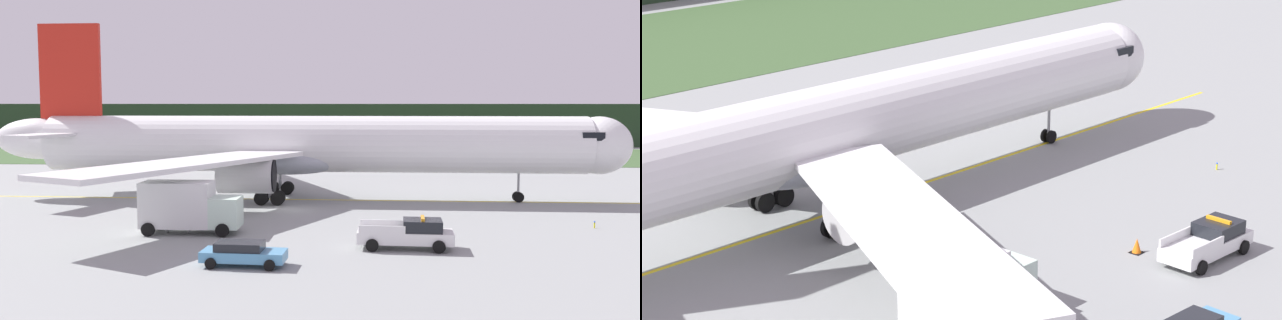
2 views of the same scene
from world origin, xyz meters
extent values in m
plane|color=gray|center=(0.00, 0.00, 0.00)|extent=(320.00, 320.00, 0.00)
cube|color=yellow|center=(1.91, 5.69, 0.00)|extent=(75.97, 1.66, 0.01)
cylinder|color=silver|center=(1.91, 5.69, 5.00)|extent=(47.56, 5.82, 4.98)
ellipsoid|color=silver|center=(26.64, 5.24, 5.00)|extent=(5.56, 5.07, 4.98)
ellipsoid|color=#A6ACB9|center=(-0.47, 5.73, 3.63)|extent=(11.54, 5.43, 2.74)
cube|color=black|center=(25.44, 5.27, 5.87)|extent=(1.88, 4.76, 0.70)
cylinder|color=#B5B5B5|center=(-2.64, 12.83, 2.93)|extent=(4.41, 2.91, 2.83)
cylinder|color=black|center=(-0.41, 12.79, 2.93)|extent=(0.17, 2.61, 2.61)
cube|color=silver|center=(-6.11, -6.77, 4.38)|extent=(14.86, 23.12, 0.35)
cylinder|color=#B5B5B5|center=(-2.89, -1.29, 2.93)|extent=(4.41, 2.91, 2.83)
cylinder|color=black|center=(-0.66, -1.33, 2.93)|extent=(0.17, 2.61, 2.61)
cylinder|color=gray|center=(19.95, 5.36, 1.71)|extent=(0.20, 0.20, 2.51)
cylinder|color=black|center=(19.95, 5.62, 0.45)|extent=(0.90, 0.24, 0.90)
cylinder|color=black|center=(19.94, 5.10, 0.45)|extent=(0.90, 0.24, 0.90)
cylinder|color=gray|center=(-1.41, 8.98, 1.86)|extent=(0.28, 0.28, 2.51)
cylinder|color=black|center=(-0.72, 8.62, 0.60)|extent=(1.21, 0.32, 1.20)
cylinder|color=black|center=(-0.70, 9.32, 0.60)|extent=(1.21, 0.32, 1.20)
cylinder|color=black|center=(-2.12, 8.64, 0.60)|extent=(1.21, 0.32, 1.20)
cylinder|color=black|center=(-2.10, 9.34, 0.60)|extent=(1.21, 0.32, 1.20)
cylinder|color=gray|center=(-1.52, 2.51, 1.86)|extent=(0.28, 0.28, 2.51)
cylinder|color=black|center=(-0.82, 2.85, 0.60)|extent=(1.21, 0.32, 1.20)
cylinder|color=black|center=(-0.83, 2.15, 0.60)|extent=(1.21, 0.32, 1.20)
cylinder|color=black|center=(-2.22, 2.87, 0.60)|extent=(1.21, 0.32, 1.20)
cylinder|color=black|center=(-2.23, 2.17, 0.60)|extent=(1.21, 0.32, 1.20)
cube|color=silver|center=(8.75, -13.61, 0.73)|extent=(5.77, 2.35, 0.70)
cube|color=black|center=(9.77, -13.66, 1.43)|extent=(2.37, 2.00, 0.70)
cube|color=silver|center=(7.45, -12.57, 1.31)|extent=(2.72, 0.25, 0.45)
cube|color=silver|center=(7.34, -14.50, 1.31)|extent=(2.72, 0.25, 0.45)
cube|color=orange|center=(9.77, -13.66, 1.86)|extent=(0.28, 1.43, 0.16)
cylinder|color=black|center=(10.73, -12.68, 0.38)|extent=(0.77, 0.28, 0.76)
cylinder|color=black|center=(10.62, -14.75, 0.38)|extent=(0.77, 0.28, 0.76)
cylinder|color=black|center=(6.89, -12.46, 0.38)|extent=(0.77, 0.28, 0.76)
cylinder|color=black|center=(6.77, -14.54, 0.38)|extent=(0.77, 0.28, 0.76)
cube|color=silver|center=(-2.78, -9.81, 1.45)|extent=(1.93, 2.42, 2.00)
cube|color=silver|center=(-6.05, -9.77, 1.95)|extent=(4.67, 2.45, 3.00)
cylinder|color=#99999E|center=(-5.12, -9.78, 0.36)|extent=(0.77, 0.11, 1.04)
cylinder|color=black|center=(-2.77, -8.61, 0.45)|extent=(0.90, 0.27, 0.90)
cylinder|color=black|center=(-2.79, -11.01, 0.45)|extent=(0.90, 0.27, 0.90)
cube|color=black|center=(7.04, -10.55, 0.01)|extent=(0.64, 0.64, 0.03)
cone|color=orange|center=(7.04, -10.55, 0.41)|extent=(0.49, 0.49, 0.76)
cylinder|color=yellow|center=(22.33, -6.45, 0.19)|extent=(0.10, 0.10, 0.39)
sphere|color=blue|center=(22.33, -6.45, 0.44)|extent=(0.12, 0.12, 0.12)
camera|label=1|loc=(5.90, -52.16, 8.70)|focal=36.72mm
camera|label=2|loc=(-38.61, -39.83, 21.79)|focal=62.15mm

